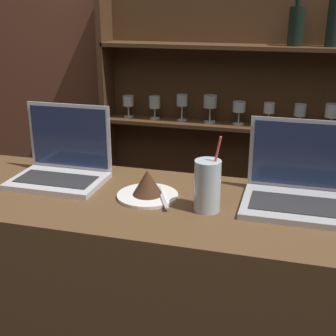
# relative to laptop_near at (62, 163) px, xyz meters

# --- Properties ---
(bar_counter) EXTENTS (1.94, 0.53, 0.95)m
(bar_counter) POSITION_rel_laptop_near_xyz_m (0.44, -0.09, -0.54)
(bar_counter) COLOR brown
(bar_counter) RESTS_ON ground_plane
(back_wall) EXTENTS (7.00, 0.06, 2.70)m
(back_wall) POSITION_rel_laptop_near_xyz_m (0.44, 1.19, 0.34)
(back_wall) COLOR brown
(back_wall) RESTS_ON ground_plane
(back_shelf) EXTENTS (1.51, 0.18, 1.65)m
(back_shelf) POSITION_rel_laptop_near_xyz_m (0.48, 1.11, -0.15)
(back_shelf) COLOR #472D19
(back_shelf) RESTS_ON ground_plane
(laptop_near) EXTENTS (0.31, 0.22, 0.25)m
(laptop_near) POSITION_rel_laptop_near_xyz_m (0.00, 0.00, 0.00)
(laptop_near) COLOR silver
(laptop_near) RESTS_ON bar_counter
(laptop_far) EXTENTS (0.32, 0.25, 0.24)m
(laptop_far) POSITION_rel_laptop_near_xyz_m (0.79, 0.01, -0.01)
(laptop_far) COLOR #ADADB2
(laptop_far) RESTS_ON bar_counter
(cake_plate) EXTENTS (0.19, 0.19, 0.09)m
(cake_plate) POSITION_rel_laptop_near_xyz_m (0.33, -0.07, -0.02)
(cake_plate) COLOR white
(cake_plate) RESTS_ON bar_counter
(water_glass) EXTENTS (0.08, 0.08, 0.23)m
(water_glass) POSITION_rel_laptop_near_xyz_m (0.53, -0.11, 0.02)
(water_glass) COLOR silver
(water_glass) RESTS_ON bar_counter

